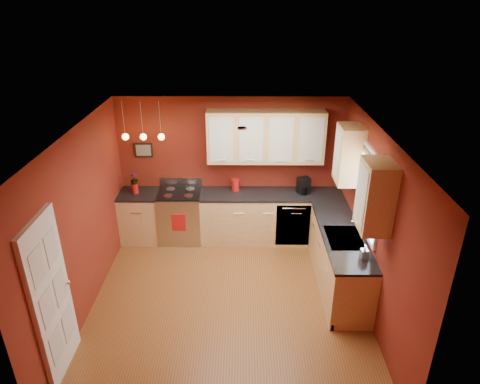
{
  "coord_description": "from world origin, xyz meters",
  "views": [
    {
      "loc": [
        0.21,
        -5.07,
        4.21
      ],
      "look_at": [
        0.17,
        1.0,
        1.34
      ],
      "focal_mm": 32.0,
      "sensor_mm": 36.0,
      "label": 1
    }
  ],
  "objects_px": {
    "red_canister": "(236,185)",
    "coffee_maker": "(304,186)",
    "soap_pump": "(364,252)",
    "sink": "(344,239)",
    "gas_range": "(181,216)"
  },
  "relations": [
    {
      "from": "sink",
      "to": "red_canister",
      "type": "height_order",
      "value": "sink"
    },
    {
      "from": "sink",
      "to": "coffee_maker",
      "type": "bearing_deg",
      "value": 105.34
    },
    {
      "from": "red_canister",
      "to": "soap_pump",
      "type": "relative_size",
      "value": 1.0
    },
    {
      "from": "sink",
      "to": "coffee_maker",
      "type": "relative_size",
      "value": 2.39
    },
    {
      "from": "red_canister",
      "to": "soap_pump",
      "type": "bearing_deg",
      "value": -51.04
    },
    {
      "from": "soap_pump",
      "to": "sink",
      "type": "bearing_deg",
      "value": 103.93
    },
    {
      "from": "coffee_maker",
      "to": "soap_pump",
      "type": "height_order",
      "value": "coffee_maker"
    },
    {
      "from": "red_canister",
      "to": "soap_pump",
      "type": "xyz_separation_m",
      "value": [
        1.76,
        -2.17,
        -0.0
      ]
    },
    {
      "from": "gas_range",
      "to": "soap_pump",
      "type": "relative_size",
      "value": 5.06
    },
    {
      "from": "coffee_maker",
      "to": "soap_pump",
      "type": "distance_m",
      "value": 2.13
    },
    {
      "from": "coffee_maker",
      "to": "soap_pump",
      "type": "xyz_separation_m",
      "value": [
        0.55,
        -2.06,
        -0.03
      ]
    },
    {
      "from": "soap_pump",
      "to": "red_canister",
      "type": "bearing_deg",
      "value": 128.96
    },
    {
      "from": "soap_pump",
      "to": "coffee_maker",
      "type": "bearing_deg",
      "value": 104.97
    },
    {
      "from": "red_canister",
      "to": "coffee_maker",
      "type": "bearing_deg",
      "value": -5.2
    },
    {
      "from": "red_canister",
      "to": "soap_pump",
      "type": "distance_m",
      "value": 2.79
    }
  ]
}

